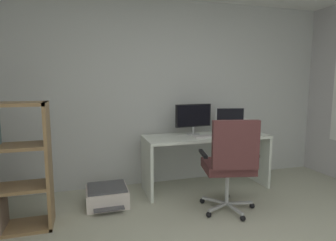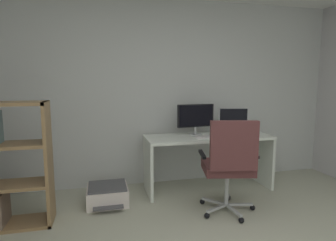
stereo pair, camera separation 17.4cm
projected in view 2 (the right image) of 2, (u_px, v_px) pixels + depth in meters
wall_back at (160, 93)px, 3.98m from camera, size 5.13×0.10×2.55m
desk at (208, 149)px, 3.76m from camera, size 1.66×0.59×0.73m
monitor_main at (196, 117)px, 3.79m from camera, size 0.52×0.18×0.41m
monitor_secondary at (233, 118)px, 3.92m from camera, size 0.40×0.18×0.35m
keyboard at (209, 137)px, 3.62m from camera, size 0.34×0.14×0.02m
computer_mouse at (231, 136)px, 3.66m from camera, size 0.08×0.11×0.03m
office_chair at (230, 162)px, 3.00m from camera, size 0.65×0.62×1.06m
printer at (108, 194)px, 3.36m from camera, size 0.47×0.52×0.22m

